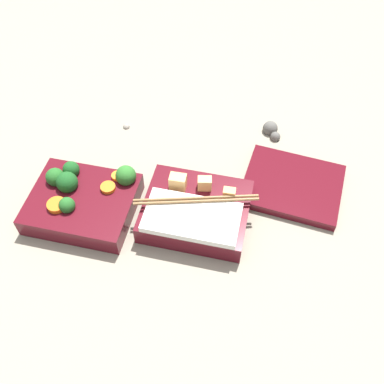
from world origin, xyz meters
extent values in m
plane|color=gray|center=(0.00, 0.00, 0.00)|extent=(3.00, 3.00, 0.00)
cube|color=#510F19|center=(-0.10, -0.01, 0.02)|extent=(0.18, 0.15, 0.04)
sphere|color=#19511E|center=(-0.14, 0.04, 0.05)|extent=(0.03, 0.03, 0.03)
sphere|color=#2D7028|center=(-0.03, 0.05, 0.05)|extent=(0.04, 0.04, 0.04)
sphere|color=#19511E|center=(-0.13, 0.01, 0.05)|extent=(0.04, 0.04, 0.04)
sphere|color=#236023|center=(-0.16, 0.02, 0.05)|extent=(0.03, 0.03, 0.03)
sphere|color=#236023|center=(-0.11, -0.03, 0.05)|extent=(0.03, 0.03, 0.03)
cylinder|color=orange|center=(-0.06, 0.02, 0.04)|extent=(0.03, 0.03, 0.01)
cylinder|color=orange|center=(-0.05, 0.05, 0.04)|extent=(0.03, 0.03, 0.01)
cylinder|color=orange|center=(-0.13, -0.03, 0.04)|extent=(0.04, 0.04, 0.01)
cube|color=#510F19|center=(0.10, 0.02, 0.02)|extent=(0.18, 0.15, 0.04)
cube|color=white|center=(0.10, -0.01, 0.05)|extent=(0.16, 0.09, 0.01)
cube|color=#EAB266|center=(0.06, 0.05, 0.05)|extent=(0.03, 0.02, 0.03)
cube|color=#EAB266|center=(0.11, 0.06, 0.05)|extent=(0.03, 0.02, 0.02)
cube|color=#F4A356|center=(0.15, 0.05, 0.05)|extent=(0.02, 0.02, 0.02)
sphere|color=#4C1E4C|center=(0.15, 0.06, 0.05)|extent=(0.01, 0.01, 0.01)
cylinder|color=olive|center=(0.10, 0.02, 0.05)|extent=(0.21, 0.06, 0.01)
cylinder|color=olive|center=(0.10, 0.03, 0.05)|extent=(0.21, 0.06, 0.01)
cube|color=#510F19|center=(0.26, 0.13, 0.01)|extent=(0.19, 0.17, 0.02)
sphere|color=#595651|center=(0.21, 0.27, 0.01)|extent=(0.03, 0.03, 0.03)
sphere|color=gray|center=(-0.09, 0.22, 0.00)|extent=(0.01, 0.01, 0.01)
sphere|color=#595651|center=(0.22, 0.25, 0.01)|extent=(0.02, 0.02, 0.02)
camera|label=1|loc=(0.20, -0.43, 0.67)|focal=42.00mm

